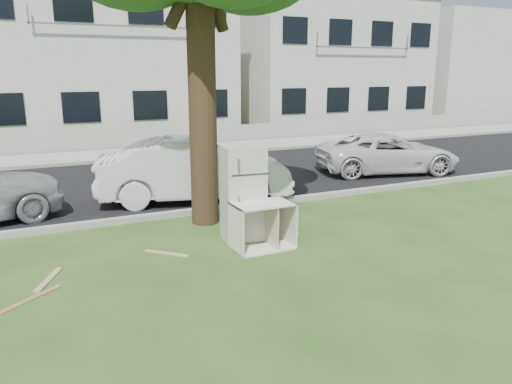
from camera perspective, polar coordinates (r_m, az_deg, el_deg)
name	(u,v)px	position (r m, az deg, el deg)	size (l,w,h in m)	color
ground	(261,247)	(8.81, 0.62, -6.27)	(120.00, 120.00, 0.00)	#264318
road	(169,180)	(14.24, -9.97, 1.33)	(120.00, 7.00, 0.01)	black
kerb_near	(213,212)	(10.96, -4.98, -2.28)	(120.00, 0.18, 0.12)	gray
kerb_far	(140,160)	(17.63, -13.07, 3.54)	(120.00, 0.18, 0.12)	gray
sidewalk	(132,154)	(19.03, -14.02, 4.23)	(120.00, 2.80, 0.01)	gray
low_wall	(123,139)	(20.54, -14.98, 5.82)	(120.00, 0.15, 0.70)	gray
townhouse_center	(98,55)	(25.22, -17.59, 14.73)	(11.22, 8.16, 7.44)	silver
townhouse_right	(317,63)	(29.43, 7.02, 14.43)	(10.20, 8.16, 6.84)	beige
filler_right	(485,68)	(39.05, 24.73, 12.79)	(16.00, 9.00, 6.40)	silver
fridge	(243,194)	(8.94, -1.49, -0.20)	(0.71, 0.66, 1.72)	beige
cabinet	(262,226)	(8.61, 0.73, -3.89)	(1.04, 0.65, 0.81)	silver
plank_a	(27,300)	(7.50, -24.66, -11.20)	(1.08, 0.09, 0.02)	olive
plank_b	(167,253)	(8.61, -10.17, -6.91)	(0.83, 0.08, 0.02)	tan
plank_c	(49,279)	(8.07, -22.62, -9.21)	(0.87, 0.10, 0.02)	tan
car_center	(194,170)	(11.81, -7.07, 2.52)	(1.56, 4.47, 1.47)	silver
car_right	(388,153)	(15.54, 14.82, 4.30)	(1.95, 4.23, 1.18)	silver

